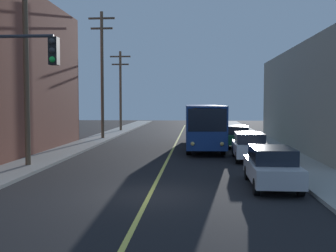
{
  "coord_description": "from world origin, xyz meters",
  "views": [
    {
      "loc": [
        1.74,
        -14.81,
        3.46
      ],
      "look_at": [
        0.0,
        9.48,
        2.0
      ],
      "focal_mm": 43.22,
      "sensor_mm": 36.0,
      "label": 1
    }
  ],
  "objects_px": {
    "utility_pole_far": "(120,87)",
    "utility_pole_mid": "(102,70)",
    "utility_pole_near": "(26,52)",
    "traffic_signal_left_corner": "(2,79)",
    "fire_hydrant": "(293,156)",
    "parked_car_green": "(236,136)",
    "parked_car_silver": "(272,167)",
    "parked_car_white": "(249,146)",
    "city_bus": "(203,124)"
  },
  "relations": [
    {
      "from": "utility_pole_near",
      "to": "traffic_signal_left_corner",
      "type": "bearing_deg",
      "value": -74.34
    },
    {
      "from": "utility_pole_near",
      "to": "city_bus",
      "type": "bearing_deg",
      "value": 47.21
    },
    {
      "from": "city_bus",
      "to": "utility_pole_near",
      "type": "xyz_separation_m",
      "value": [
        -9.32,
        -10.07,
        4.24
      ]
    },
    {
      "from": "utility_pole_near",
      "to": "traffic_signal_left_corner",
      "type": "distance_m",
      "value": 6.57
    },
    {
      "from": "city_bus",
      "to": "utility_pole_mid",
      "type": "height_order",
      "value": "utility_pole_mid"
    },
    {
      "from": "parked_car_green",
      "to": "utility_pole_far",
      "type": "distance_m",
      "value": 19.9
    },
    {
      "from": "utility_pole_mid",
      "to": "city_bus",
      "type": "bearing_deg",
      "value": -32.6
    },
    {
      "from": "city_bus",
      "to": "utility_pole_mid",
      "type": "xyz_separation_m",
      "value": [
        -9.07,
        5.8,
        4.57
      ]
    },
    {
      "from": "parked_car_green",
      "to": "parked_car_white",
      "type": "bearing_deg",
      "value": -88.94
    },
    {
      "from": "fire_hydrant",
      "to": "parked_car_green",
      "type": "bearing_deg",
      "value": 102.45
    },
    {
      "from": "city_bus",
      "to": "parked_car_silver",
      "type": "xyz_separation_m",
      "value": [
        2.57,
        -14.13,
        -0.98
      ]
    },
    {
      "from": "utility_pole_mid",
      "to": "fire_hydrant",
      "type": "height_order",
      "value": "utility_pole_mid"
    },
    {
      "from": "fire_hydrant",
      "to": "traffic_signal_left_corner",
      "type": "bearing_deg",
      "value": -149.47
    },
    {
      "from": "utility_pole_mid",
      "to": "utility_pole_far",
      "type": "xyz_separation_m",
      "value": [
        -0.26,
        10.2,
        -1.19
      ]
    },
    {
      "from": "traffic_signal_left_corner",
      "to": "parked_car_green",
      "type": "bearing_deg",
      "value": 58.87
    },
    {
      "from": "parked_car_silver",
      "to": "utility_pole_near",
      "type": "height_order",
      "value": "utility_pole_near"
    },
    {
      "from": "city_bus",
      "to": "fire_hydrant",
      "type": "relative_size",
      "value": 14.54
    },
    {
      "from": "parked_car_silver",
      "to": "utility_pole_far",
      "type": "distance_m",
      "value": 32.69
    },
    {
      "from": "utility_pole_near",
      "to": "parked_car_green",
      "type": "bearing_deg",
      "value": 42.09
    },
    {
      "from": "parked_car_white",
      "to": "fire_hydrant",
      "type": "relative_size",
      "value": 5.29
    },
    {
      "from": "city_bus",
      "to": "utility_pole_far",
      "type": "distance_m",
      "value": 18.83
    },
    {
      "from": "utility_pole_far",
      "to": "traffic_signal_left_corner",
      "type": "bearing_deg",
      "value": -86.93
    },
    {
      "from": "utility_pole_near",
      "to": "fire_hydrant",
      "type": "relative_size",
      "value": 12.84
    },
    {
      "from": "utility_pole_far",
      "to": "fire_hydrant",
      "type": "relative_size",
      "value": 10.88
    },
    {
      "from": "parked_car_white",
      "to": "fire_hydrant",
      "type": "distance_m",
      "value": 3.23
    },
    {
      "from": "parked_car_silver",
      "to": "utility_pole_far",
      "type": "xyz_separation_m",
      "value": [
        -11.91,
        30.13,
        4.36
      ]
    },
    {
      "from": "parked_car_green",
      "to": "utility_pole_mid",
      "type": "distance_m",
      "value": 13.86
    },
    {
      "from": "parked_car_white",
      "to": "parked_car_silver",
      "type": "bearing_deg",
      "value": -90.7
    },
    {
      "from": "utility_pole_near",
      "to": "utility_pole_far",
      "type": "height_order",
      "value": "utility_pole_near"
    },
    {
      "from": "parked_car_green",
      "to": "fire_hydrant",
      "type": "height_order",
      "value": "parked_car_green"
    },
    {
      "from": "parked_car_white",
      "to": "parked_car_green",
      "type": "xyz_separation_m",
      "value": [
        -0.13,
        7.03,
        0.0
      ]
    },
    {
      "from": "parked_car_silver",
      "to": "utility_pole_near",
      "type": "bearing_deg",
      "value": 161.17
    },
    {
      "from": "utility_pole_near",
      "to": "utility_pole_mid",
      "type": "distance_m",
      "value": 15.88
    },
    {
      "from": "utility_pole_far",
      "to": "fire_hydrant",
      "type": "bearing_deg",
      "value": -60.72
    },
    {
      "from": "parked_car_silver",
      "to": "utility_pole_far",
      "type": "relative_size",
      "value": 0.48
    },
    {
      "from": "parked_car_green",
      "to": "utility_pole_mid",
      "type": "bearing_deg",
      "value": 156.02
    },
    {
      "from": "city_bus",
      "to": "parked_car_silver",
      "type": "bearing_deg",
      "value": -79.68
    },
    {
      "from": "utility_pole_mid",
      "to": "traffic_signal_left_corner",
      "type": "distance_m",
      "value": 22.11
    },
    {
      "from": "parked_car_green",
      "to": "utility_pole_mid",
      "type": "relative_size",
      "value": 0.39
    },
    {
      "from": "city_bus",
      "to": "parked_car_white",
      "type": "relative_size",
      "value": 2.75
    },
    {
      "from": "parked_car_green",
      "to": "traffic_signal_left_corner",
      "type": "relative_size",
      "value": 0.74
    },
    {
      "from": "fire_hydrant",
      "to": "utility_pole_near",
      "type": "bearing_deg",
      "value": -175.35
    },
    {
      "from": "parked_car_silver",
      "to": "traffic_signal_left_corner",
      "type": "bearing_deg",
      "value": -168.67
    },
    {
      "from": "utility_pole_far",
      "to": "utility_pole_mid",
      "type": "bearing_deg",
      "value": -88.52
    },
    {
      "from": "city_bus",
      "to": "parked_car_silver",
      "type": "relative_size",
      "value": 2.76
    },
    {
      "from": "parked_car_silver",
      "to": "parked_car_white",
      "type": "height_order",
      "value": "same"
    },
    {
      "from": "utility_pole_mid",
      "to": "utility_pole_near",
      "type": "bearing_deg",
      "value": -90.9
    },
    {
      "from": "traffic_signal_left_corner",
      "to": "city_bus",
      "type": "bearing_deg",
      "value": 64.79
    },
    {
      "from": "city_bus",
      "to": "utility_pole_far",
      "type": "relative_size",
      "value": 1.34
    },
    {
      "from": "city_bus",
      "to": "traffic_signal_left_corner",
      "type": "xyz_separation_m",
      "value": [
        -7.61,
        -16.17,
        2.49
      ]
    }
  ]
}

